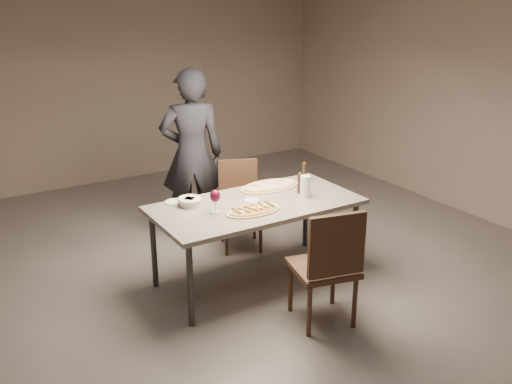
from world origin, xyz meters
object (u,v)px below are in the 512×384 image
carafe (305,186)px  diner (192,155)px  bread_basket (190,201)px  chair_far (240,199)px  ham_pizza (270,186)px  zucchini_pizza (253,210)px  chair_near (329,262)px  pepper_mill_left (304,172)px  dining_table (256,209)px

carafe → diner: size_ratio=0.11×
bread_basket → carafe: (0.97, -0.34, 0.05)m
chair_far → ham_pizza: bearing=117.6°
ham_pizza → chair_far: 0.55m
zucchini_pizza → chair_near: 0.81m
chair_near → chair_far: (0.19, 1.67, -0.06)m
pepper_mill_left → diner: diner is taller
dining_table → bread_basket: (-0.52, 0.24, 0.10)m
dining_table → chair_far: size_ratio=2.04×
bread_basket → chair_far: size_ratio=0.23×
carafe → zucchini_pizza: bearing=-173.1°
bread_basket → pepper_mill_left: size_ratio=1.10×
bread_basket → pepper_mill_left: 1.24m
dining_table → carafe: carafe is taller
diner → bread_basket: bearing=83.6°
carafe → ham_pizza: bearing=109.7°
carafe → diner: diner is taller
chair_near → dining_table: bearing=108.4°
carafe → bread_basket: bearing=160.9°
dining_table → pepper_mill_left: (0.72, 0.28, 0.15)m
dining_table → chair_far: chair_far is taller
pepper_mill_left → chair_near: bearing=-117.9°
pepper_mill_left → diner: (-0.74, 0.94, 0.05)m
zucchini_pizza → chair_near: bearing=-73.8°
pepper_mill_left → chair_far: 0.74m
pepper_mill_left → ham_pizza: bearing=-179.7°
dining_table → chair_far: bearing=70.4°
diner → chair_far: bearing=142.3°
pepper_mill_left → carafe: size_ratio=0.97×
bread_basket → carafe: size_ratio=1.06×
dining_table → chair_near: bearing=-84.8°
carafe → chair_near: (-0.37, -0.82, -0.30)m
pepper_mill_left → bread_basket: bearing=-178.1°
carafe → chair_far: carafe is taller
zucchini_pizza → carafe: carafe is taller
zucchini_pizza → dining_table: bearing=53.0°
carafe → chair_far: 0.94m
bread_basket → dining_table: bearing=-25.0°
zucchini_pizza → diner: bearing=86.2°
ham_pizza → pepper_mill_left: 0.40m
dining_table → chair_near: size_ratio=1.83×
dining_table → zucchini_pizza: zucchini_pizza is taller
ham_pizza → bread_basket: 0.84m
dining_table → bread_basket: size_ratio=8.78×
carafe → chair_near: bearing=-114.4°
dining_table → diner: 1.24m
bread_basket → diner: 1.11m
dining_table → ham_pizza: ham_pizza is taller
dining_table → pepper_mill_left: size_ratio=9.62×
chair_far → pepper_mill_left: bearing=154.9°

